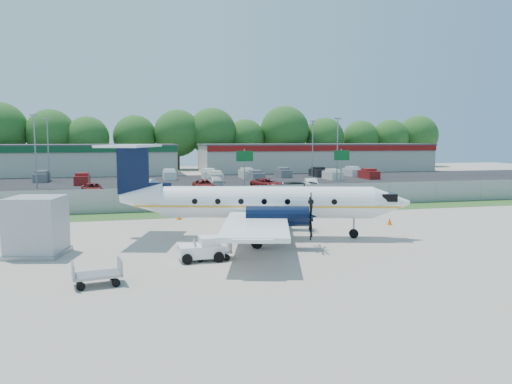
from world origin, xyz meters
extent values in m
plane|color=#B3A597|center=(0.00, 0.00, 0.00)|extent=(170.00, 170.00, 0.00)
cube|color=#2D561E|center=(0.00, 12.00, 0.01)|extent=(170.00, 4.00, 0.02)
cube|color=black|center=(0.00, 19.00, 0.01)|extent=(170.00, 8.00, 0.02)
cube|color=black|center=(0.00, 40.00, 0.01)|extent=(170.00, 32.00, 0.02)
cube|color=gray|center=(0.00, 14.00, 1.00)|extent=(120.00, 0.02, 1.90)
cube|color=gray|center=(0.00, 14.00, 1.98)|extent=(120.00, 0.06, 0.06)
cube|color=gray|center=(0.00, 14.00, 0.05)|extent=(120.00, 0.06, 0.06)
cube|color=#BAB8A8|center=(-24.00, 62.00, 2.50)|extent=(46.00, 12.00, 5.00)
cube|color=#474749|center=(-24.00, 62.00, 5.12)|extent=(46.40, 12.40, 0.24)
cube|color=#0F4723|center=(-24.00, 55.90, 4.50)|extent=(46.00, 0.20, 1.00)
cube|color=#BAB8A8|center=(26.00, 62.00, 2.50)|extent=(44.00, 12.00, 5.00)
cube|color=#474749|center=(26.00, 62.00, 5.12)|extent=(44.40, 12.40, 0.24)
cube|color=maroon|center=(26.00, 55.90, 4.50)|extent=(44.00, 0.20, 1.00)
cylinder|color=gray|center=(-8.00, 23.00, 2.50)|extent=(0.14, 0.14, 5.00)
cube|color=#0C5923|center=(-8.00, 22.85, 4.30)|extent=(1.80, 0.08, 1.10)
cylinder|color=gray|center=(3.00, 23.00, 2.50)|extent=(0.14, 0.14, 5.00)
cube|color=#0C5923|center=(3.00, 22.85, 4.30)|extent=(1.80, 0.08, 1.10)
cylinder|color=gray|center=(14.00, 23.00, 2.50)|extent=(0.14, 0.14, 5.00)
cube|color=#0C5923|center=(14.00, 22.85, 4.30)|extent=(1.80, 0.08, 1.10)
cylinder|color=gray|center=(-20.00, 38.00, 4.50)|extent=(0.18, 0.18, 9.00)
cube|color=gray|center=(-20.00, 38.00, 9.00)|extent=(0.90, 0.35, 0.18)
cylinder|color=gray|center=(20.00, 38.00, 4.50)|extent=(0.18, 0.18, 9.00)
cube|color=gray|center=(20.00, 38.00, 9.00)|extent=(0.90, 0.35, 0.18)
cylinder|color=gray|center=(-20.00, 48.00, 4.50)|extent=(0.18, 0.18, 9.00)
cube|color=gray|center=(-20.00, 48.00, 9.00)|extent=(0.90, 0.35, 0.18)
cylinder|color=gray|center=(20.00, 48.00, 4.50)|extent=(0.18, 0.18, 9.00)
cube|color=gray|center=(20.00, 48.00, 9.00)|extent=(0.90, 0.35, 0.18)
cylinder|color=white|center=(-0.57, 0.95, 2.20)|extent=(12.85, 5.39, 1.95)
cone|color=white|center=(6.66, -1.12, 2.20)|extent=(2.70, 2.49, 1.95)
cone|color=white|center=(-8.01, 3.08, 2.41)|extent=(3.10, 2.60, 1.95)
cube|color=black|center=(6.47, -1.07, 2.56)|extent=(1.25, 1.53, 0.46)
cube|color=white|center=(-1.07, 1.09, 1.64)|extent=(8.11, 18.24, 0.23)
cylinder|color=black|center=(-0.80, -2.08, 1.79)|extent=(3.66, 2.04, 1.13)
cylinder|color=black|center=(0.83, 3.64, 1.79)|extent=(3.66, 2.04, 1.13)
cube|color=black|center=(-8.50, 3.22, 4.15)|extent=(1.92, 0.71, 2.97)
cube|color=white|center=(-8.60, 3.24, 5.63)|extent=(4.11, 6.78, 0.14)
cylinder|color=gray|center=(4.55, -0.52, 0.67)|extent=(0.12, 0.12, 1.33)
cylinder|color=black|center=(4.55, -0.52, 0.29)|extent=(0.60, 0.34, 0.57)
cylinder|color=black|center=(-1.88, -1.77, 0.33)|extent=(0.74, 0.57, 0.66)
cylinder|color=black|center=(-0.25, 3.95, 0.33)|extent=(0.74, 0.57, 0.66)
cube|color=white|center=(-5.33, -3.83, 0.48)|extent=(2.22, 1.39, 0.61)
cube|color=white|center=(-4.90, -3.81, 0.96)|extent=(1.00, 1.17, 0.43)
cube|color=black|center=(-4.51, -3.80, 0.97)|extent=(0.20, 0.96, 0.35)
cylinder|color=black|center=(-6.09, -4.54, 0.26)|extent=(0.53, 0.21, 0.52)
cylinder|color=black|center=(-6.14, -3.19, 0.26)|extent=(0.53, 0.21, 0.52)
cylinder|color=black|center=(-4.52, -4.48, 0.26)|extent=(0.53, 0.21, 0.52)
cylinder|color=black|center=(-4.58, -3.12, 0.26)|extent=(0.53, 0.21, 0.52)
cube|color=gray|center=(-10.08, -7.13, 0.44)|extent=(2.12, 1.47, 0.12)
cube|color=gray|center=(-11.00, -7.27, 0.73)|extent=(0.26, 1.17, 0.59)
cube|color=gray|center=(-9.17, -6.98, 0.73)|extent=(0.26, 1.17, 0.59)
cylinder|color=black|center=(-10.68, -7.77, 0.18)|extent=(0.37, 0.17, 0.35)
cylinder|color=black|center=(-10.85, -6.70, 0.18)|extent=(0.37, 0.17, 0.35)
cylinder|color=black|center=(-9.32, -7.55, 0.18)|extent=(0.37, 0.17, 0.35)
cylinder|color=black|center=(-9.49, -6.49, 0.18)|extent=(0.37, 0.17, 0.35)
cube|color=gray|center=(-4.73, -3.77, 0.42)|extent=(1.92, 1.20, 0.11)
cube|color=gray|center=(-5.62, -3.74, 0.70)|extent=(0.12, 1.13, 0.56)
cube|color=gray|center=(-3.84, -3.81, 0.70)|extent=(0.12, 1.13, 0.56)
cylinder|color=black|center=(-5.41, -4.26, 0.17)|extent=(0.34, 0.13, 0.34)
cylinder|color=black|center=(-5.37, -3.23, 0.17)|extent=(0.34, 0.13, 0.34)
cylinder|color=black|center=(-4.09, -4.32, 0.17)|extent=(0.34, 0.13, 0.34)
cylinder|color=black|center=(-4.05, -3.28, 0.17)|extent=(0.34, 0.13, 0.34)
cube|color=#AEAFB5|center=(-13.47, -0.61, 1.53)|extent=(3.06, 3.06, 3.07)
cube|color=gray|center=(-13.47, -0.61, 0.10)|extent=(3.30, 3.30, 0.20)
cone|color=#FF6908|center=(9.10, 3.30, 0.25)|extent=(0.34, 0.34, 0.51)
cube|color=#FF6908|center=(9.10, 3.30, 0.01)|extent=(0.36, 0.36, 0.03)
cone|color=#FF6908|center=(-5.18, 9.27, 0.28)|extent=(0.38, 0.38, 0.57)
cube|color=#FF6908|center=(-5.18, 9.27, 0.02)|extent=(0.40, 0.40, 0.03)
imported|color=#595B5E|center=(-14.83, 17.63, 0.00)|extent=(5.58, 3.86, 1.42)
imported|color=black|center=(7.13, 20.64, 0.00)|extent=(5.78, 2.53, 1.65)
imported|color=navy|center=(30.36, 16.72, 0.00)|extent=(5.17, 2.92, 1.41)
imported|color=maroon|center=(-12.78, 28.79, 0.00)|extent=(2.79, 4.89, 1.29)
imported|color=silver|center=(-7.20, 28.31, 0.00)|extent=(3.44, 5.20, 1.62)
imported|color=maroon|center=(-0.37, 29.75, 0.00)|extent=(2.25, 4.86, 1.35)
imported|color=maroon|center=(7.38, 29.57, 0.00)|extent=(3.78, 5.51, 1.40)
imported|color=silver|center=(12.66, 28.78, 0.00)|extent=(2.28, 4.20, 1.31)
imported|color=black|center=(-8.43, 34.12, 0.00)|extent=(2.67, 4.27, 1.36)
imported|color=silver|center=(1.72, 35.06, 0.00)|extent=(2.07, 4.30, 1.42)
camera|label=1|loc=(-8.61, -28.28, 6.01)|focal=35.00mm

